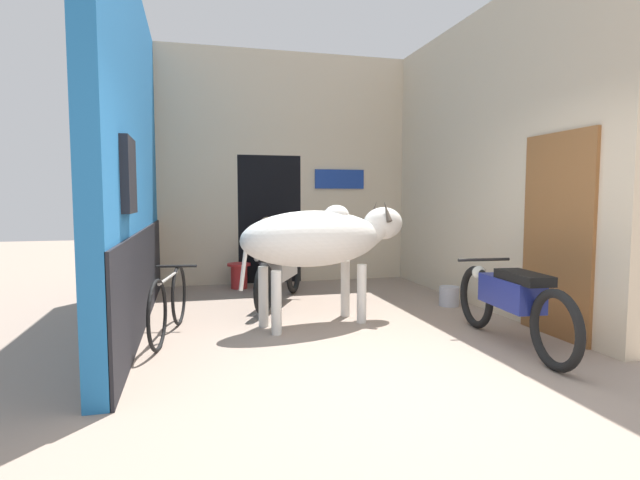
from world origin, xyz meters
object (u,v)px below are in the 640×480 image
(cow, at_px, (322,239))
(bicycle, at_px, (169,303))
(bucket, at_px, (449,296))
(plastic_stool, at_px, (239,275))
(motorcycle_near, at_px, (511,300))
(shopkeeper_seated, at_px, (268,251))
(motorcycle_far, at_px, (280,271))

(cow, xyz_separation_m, bicycle, (-1.66, -0.12, -0.63))
(bicycle, distance_m, bucket, 3.61)
(plastic_stool, bearing_deg, motorcycle_near, -59.09)
(motorcycle_near, bearing_deg, bicycle, 159.92)
(motorcycle_near, height_order, bucket, motorcycle_near)
(shopkeeper_seated, relative_size, bucket, 4.38)
(motorcycle_near, distance_m, plastic_stool, 4.42)
(cow, height_order, bicycle, cow)
(motorcycle_near, bearing_deg, motorcycle_far, 125.84)
(bucket, bearing_deg, bicycle, -170.10)
(motorcycle_far, bearing_deg, plastic_stool, 109.44)
(motorcycle_far, height_order, bucket, motorcycle_far)
(motorcycle_near, xyz_separation_m, shopkeeper_seated, (-1.83, 3.63, 0.14))
(motorcycle_far, bearing_deg, shopkeeper_seated, 90.42)
(cow, relative_size, motorcycle_far, 1.10)
(cow, xyz_separation_m, shopkeeper_seated, (-0.28, 2.33, -0.38))
(plastic_stool, bearing_deg, cow, -73.95)
(plastic_stool, bearing_deg, motorcycle_far, -70.56)
(motorcycle_far, distance_m, bicycle, 1.94)
(bicycle, bearing_deg, motorcycle_far, 43.94)
(motorcycle_far, relative_size, bucket, 7.44)
(cow, bearing_deg, plastic_stool, 106.05)
(motorcycle_near, bearing_deg, bucket, 79.43)
(cow, distance_m, bicycle, 1.78)
(motorcycle_near, height_order, plastic_stool, motorcycle_near)
(shopkeeper_seated, bearing_deg, motorcycle_far, -89.58)
(cow, xyz_separation_m, plastic_stool, (-0.71, 2.48, -0.76))
(cow, bearing_deg, motorcycle_near, -39.96)
(motorcycle_near, relative_size, bucket, 8.04)
(plastic_stool, bearing_deg, bicycle, -109.94)
(motorcycle_far, bearing_deg, bicycle, -136.06)
(cow, height_order, bucket, cow)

